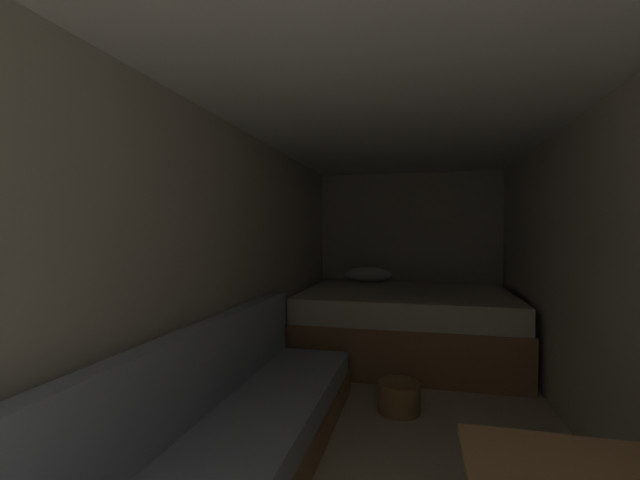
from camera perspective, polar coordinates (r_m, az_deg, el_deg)
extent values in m
plane|color=beige|center=(2.99, 10.38, -25.89)|extent=(7.59, 7.59, 0.00)
cube|color=beige|center=(5.50, 12.11, -2.01)|extent=(2.39, 0.05, 2.12)
cube|color=beige|center=(2.99, -12.66, -4.67)|extent=(0.05, 5.59, 2.12)
cube|color=beige|center=(2.87, 34.62, -5.10)|extent=(0.05, 5.59, 2.12)
cube|color=white|center=(2.78, 10.55, 17.47)|extent=(2.39, 5.59, 0.05)
cube|color=#9E7247|center=(4.67, 11.74, -12.69)|extent=(2.17, 1.75, 0.49)
cube|color=beige|center=(4.60, 11.76, -8.29)|extent=(2.13, 1.71, 0.24)
ellipsoid|color=white|center=(5.26, 6.66, -4.74)|extent=(0.60, 0.34, 0.18)
cube|color=#9E7247|center=(2.51, -11.41, -29.32)|extent=(0.70, 3.01, 0.17)
cube|color=#99A3B7|center=(2.43, -11.43, -25.90)|extent=(0.66, 2.97, 0.16)
cube|color=#99A3B7|center=(2.43, -18.00, -17.54)|extent=(0.12, 2.97, 0.49)
cylinder|color=olive|center=(3.39, 10.88, -20.50)|extent=(0.32, 0.32, 0.22)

